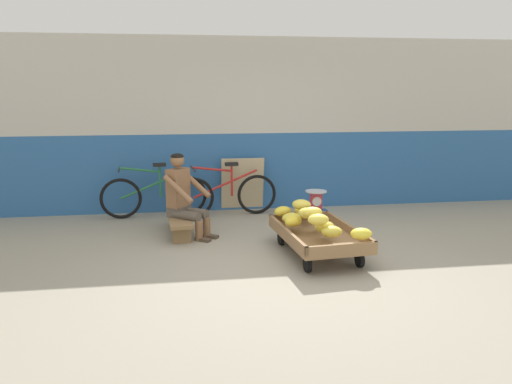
{
  "coord_description": "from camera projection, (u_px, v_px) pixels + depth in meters",
  "views": [
    {
      "loc": [
        -1.06,
        -5.2,
        2.01
      ],
      "look_at": [
        -0.18,
        0.73,
        0.75
      ],
      "focal_mm": 34.93,
      "sensor_mm": 36.0,
      "label": 1
    }
  ],
  "objects": [
    {
      "name": "bicycle_far_left",
      "position": [
        225.0,
        194.0,
        7.89
      ],
      "size": [
        1.66,
        0.48,
        0.86
      ],
      "color": "black",
      "rests_on": "ground"
    },
    {
      "name": "sign_board",
      "position": [
        243.0,
        184.0,
        8.23
      ],
      "size": [
        0.7,
        0.19,
        0.89
      ],
      "color": "#C6B289",
      "rests_on": "ground"
    },
    {
      "name": "ground_plane",
      "position": [
        282.0,
        270.0,
        5.6
      ],
      "size": [
        80.0,
        80.0,
        0.0
      ],
      "primitive_type": "plane",
      "color": "gray"
    },
    {
      "name": "vendor_seated",
      "position": [
        184.0,
        195.0,
        6.79
      ],
      "size": [
        0.74,
        0.69,
        1.14
      ],
      "color": "brown",
      "rests_on": "ground"
    },
    {
      "name": "bicycle_near_left",
      "position": [
        154.0,
        195.0,
        7.83
      ],
      "size": [
        1.66,
        0.48,
        0.86
      ],
      "color": "black",
      "rests_on": "ground"
    },
    {
      "name": "banana_cart",
      "position": [
        318.0,
        236.0,
        6.04
      ],
      "size": [
        0.98,
        1.52,
        0.36
      ],
      "color": "#8E6B47",
      "rests_on": "ground"
    },
    {
      "name": "back_wall",
      "position": [
        247.0,
        125.0,
        8.25
      ],
      "size": [
        16.0,
        0.3,
        2.81
      ],
      "color": "#2D609E",
      "rests_on": "ground"
    },
    {
      "name": "plastic_crate",
      "position": [
        315.0,
        221.0,
        7.06
      ],
      "size": [
        0.36,
        0.28,
        0.3
      ],
      "color": "#234CA8",
      "rests_on": "ground"
    },
    {
      "name": "banana_pile",
      "position": [
        311.0,
        218.0,
        6.02
      ],
      "size": [
        0.93,
        1.36,
        0.26
      ],
      "color": "yellow",
      "rests_on": "banana_cart"
    },
    {
      "name": "low_bench",
      "position": [
        179.0,
        221.0,
        6.9
      ],
      "size": [
        0.38,
        1.12,
        0.27
      ],
      "color": "olive",
      "rests_on": "ground"
    },
    {
      "name": "weighing_scale",
      "position": [
        316.0,
        201.0,
        6.99
      ],
      "size": [
        0.3,
        0.3,
        0.29
      ],
      "color": "#28282D",
      "rests_on": "plastic_crate"
    },
    {
      "name": "shopping_bag",
      "position": [
        339.0,
        232.0,
        6.65
      ],
      "size": [
        0.18,
        0.12,
        0.24
      ],
      "primitive_type": "cube",
      "color": "#D13D4C",
      "rests_on": "ground"
    }
  ]
}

